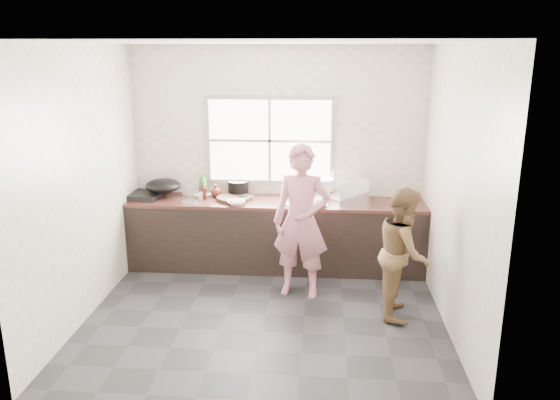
# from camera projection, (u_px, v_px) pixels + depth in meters

# --- Properties ---
(floor) EXTENTS (3.60, 3.20, 0.01)m
(floor) POSITION_uv_depth(u_px,v_px,m) (265.00, 315.00, 5.62)
(floor) COLOR #28282A
(floor) RESTS_ON ground
(ceiling) EXTENTS (3.60, 3.20, 0.01)m
(ceiling) POSITION_uv_depth(u_px,v_px,m) (263.00, 42.00, 4.90)
(ceiling) COLOR silver
(ceiling) RESTS_ON wall_back
(wall_back) EXTENTS (3.60, 0.01, 2.70)m
(wall_back) POSITION_uv_depth(u_px,v_px,m) (278.00, 156.00, 6.80)
(wall_back) COLOR beige
(wall_back) RESTS_ON ground
(wall_left) EXTENTS (0.01, 3.20, 2.70)m
(wall_left) POSITION_uv_depth(u_px,v_px,m) (83.00, 184.00, 5.40)
(wall_left) COLOR beige
(wall_left) RESTS_ON ground
(wall_right) EXTENTS (0.01, 3.20, 2.70)m
(wall_right) POSITION_uv_depth(u_px,v_px,m) (455.00, 191.00, 5.12)
(wall_right) COLOR beige
(wall_right) RESTS_ON ground
(wall_front) EXTENTS (3.60, 0.01, 2.70)m
(wall_front) POSITION_uv_depth(u_px,v_px,m) (239.00, 245.00, 3.72)
(wall_front) COLOR silver
(wall_front) RESTS_ON ground
(cabinet) EXTENTS (3.60, 0.62, 0.82)m
(cabinet) POSITION_uv_depth(u_px,v_px,m) (276.00, 236.00, 6.75)
(cabinet) COLOR black
(cabinet) RESTS_ON floor
(countertop) EXTENTS (3.60, 0.64, 0.04)m
(countertop) POSITION_uv_depth(u_px,v_px,m) (276.00, 202.00, 6.63)
(countertop) COLOR #3D1E19
(countertop) RESTS_ON cabinet
(sink) EXTENTS (0.55, 0.45, 0.02)m
(sink) POSITION_uv_depth(u_px,v_px,m) (305.00, 201.00, 6.60)
(sink) COLOR silver
(sink) RESTS_ON countertop
(faucet) EXTENTS (0.02, 0.02, 0.30)m
(faucet) POSITION_uv_depth(u_px,v_px,m) (305.00, 186.00, 6.75)
(faucet) COLOR silver
(faucet) RESTS_ON countertop
(window_frame) EXTENTS (1.60, 0.05, 1.10)m
(window_frame) POSITION_uv_depth(u_px,v_px,m) (270.00, 141.00, 6.74)
(window_frame) COLOR #9EA0A5
(window_frame) RESTS_ON wall_back
(window_glazing) EXTENTS (1.50, 0.01, 1.00)m
(window_glazing) POSITION_uv_depth(u_px,v_px,m) (270.00, 141.00, 6.72)
(window_glazing) COLOR white
(window_glazing) RESTS_ON window_frame
(woman) EXTENTS (0.63, 0.47, 1.58)m
(woman) POSITION_uv_depth(u_px,v_px,m) (301.00, 226.00, 5.90)
(woman) COLOR #CF7C89
(woman) RESTS_ON floor
(person_side) EXTENTS (0.57, 0.70, 1.34)m
(person_side) POSITION_uv_depth(u_px,v_px,m) (403.00, 252.00, 5.47)
(person_side) COLOR brown
(person_side) RESTS_ON floor
(cutting_board) EXTENTS (0.44, 0.44, 0.04)m
(cutting_board) POSITION_uv_depth(u_px,v_px,m) (234.00, 198.00, 6.67)
(cutting_board) COLOR black
(cutting_board) RESTS_ON countertop
(cleaver) EXTENTS (0.21, 0.16, 0.01)m
(cleaver) POSITION_uv_depth(u_px,v_px,m) (246.00, 196.00, 6.68)
(cleaver) COLOR silver
(cleaver) RESTS_ON cutting_board
(bowl_mince) EXTENTS (0.25, 0.25, 0.05)m
(bowl_mince) POSITION_uv_depth(u_px,v_px,m) (236.00, 203.00, 6.45)
(bowl_mince) COLOR white
(bowl_mince) RESTS_ON countertop
(bowl_crabs) EXTENTS (0.20, 0.20, 0.06)m
(bowl_crabs) POSITION_uv_depth(u_px,v_px,m) (311.00, 201.00, 6.51)
(bowl_crabs) COLOR silver
(bowl_crabs) RESTS_ON countertop
(bowl_held) EXTENTS (0.23, 0.23, 0.06)m
(bowl_held) POSITION_uv_depth(u_px,v_px,m) (320.00, 204.00, 6.38)
(bowl_held) COLOR silver
(bowl_held) RESTS_ON countertop
(black_pot) EXTENTS (0.29, 0.29, 0.18)m
(black_pot) POSITION_uv_depth(u_px,v_px,m) (238.00, 188.00, 6.86)
(black_pot) COLOR black
(black_pot) RESTS_ON countertop
(plate_food) EXTENTS (0.28, 0.28, 0.02)m
(plate_food) POSITION_uv_depth(u_px,v_px,m) (203.00, 194.00, 6.89)
(plate_food) COLOR silver
(plate_food) RESTS_ON countertop
(bottle_green) EXTENTS (0.13, 0.13, 0.29)m
(bottle_green) POSITION_uv_depth(u_px,v_px,m) (203.00, 183.00, 6.88)
(bottle_green) COLOR green
(bottle_green) RESTS_ON countertop
(bottle_brown_tall) EXTENTS (0.10, 0.10, 0.19)m
(bottle_brown_tall) POSITION_uv_depth(u_px,v_px,m) (203.00, 191.00, 6.71)
(bottle_brown_tall) COLOR #411910
(bottle_brown_tall) RESTS_ON countertop
(bottle_brown_short) EXTENTS (0.12, 0.12, 0.15)m
(bottle_brown_short) POSITION_uv_depth(u_px,v_px,m) (216.00, 191.00, 6.79)
(bottle_brown_short) COLOR #4B1D12
(bottle_brown_short) RESTS_ON countertop
(glass_jar) EXTENTS (0.09, 0.09, 0.10)m
(glass_jar) POSITION_uv_depth(u_px,v_px,m) (201.00, 195.00, 6.70)
(glass_jar) COLOR white
(glass_jar) RESTS_ON countertop
(burner) EXTENTS (0.45, 0.45, 0.06)m
(burner) POSITION_uv_depth(u_px,v_px,m) (144.00, 195.00, 6.77)
(burner) COLOR black
(burner) RESTS_ON countertop
(wok) EXTENTS (0.55, 0.55, 0.17)m
(wok) POSITION_uv_depth(u_px,v_px,m) (163.00, 186.00, 6.77)
(wok) COLOR black
(wok) RESTS_ON burner
(dish_rack) EXTENTS (0.46, 0.41, 0.29)m
(dish_rack) POSITION_uv_depth(u_px,v_px,m) (349.00, 190.00, 6.55)
(dish_rack) COLOR white
(dish_rack) RESTS_ON countertop
(pot_lid_left) EXTENTS (0.28, 0.28, 0.01)m
(pot_lid_left) POSITION_uv_depth(u_px,v_px,m) (189.00, 202.00, 6.57)
(pot_lid_left) COLOR silver
(pot_lid_left) RESTS_ON countertop
(pot_lid_right) EXTENTS (0.32, 0.32, 0.01)m
(pot_lid_right) POSITION_uv_depth(u_px,v_px,m) (192.00, 194.00, 6.93)
(pot_lid_right) COLOR silver
(pot_lid_right) RESTS_ON countertop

